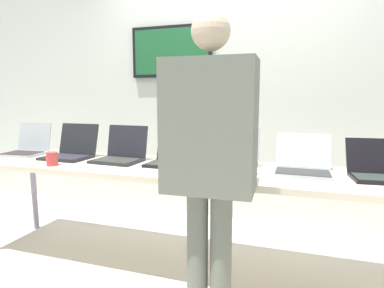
{
  "coord_description": "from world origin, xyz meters",
  "views": [
    {
      "loc": [
        0.65,
        -2.14,
        1.26
      ],
      "look_at": [
        -0.09,
        0.14,
        0.92
      ],
      "focal_mm": 30.22,
      "sensor_mm": 36.0,
      "label": 1
    }
  ],
  "objects_px": {
    "laptop_station_1": "(71,150)",
    "coffee_mug": "(52,159)",
    "laptop_station_6": "(379,170)",
    "person": "(210,150)",
    "laptop_station_0": "(28,147)",
    "workbench": "(198,174)",
    "laptop_station_5": "(303,164)",
    "laptop_station_2": "(121,153)",
    "laptop_station_3": "(173,157)",
    "laptop_station_4": "(233,160)"
  },
  "relations": [
    {
      "from": "laptop_station_5",
      "to": "coffee_mug",
      "type": "xyz_separation_m",
      "value": [
        -1.74,
        -0.33,
        -0.01
      ]
    },
    {
      "from": "laptop_station_5",
      "to": "laptop_station_6",
      "type": "bearing_deg",
      "value": -2.22
    },
    {
      "from": "workbench",
      "to": "laptop_station_1",
      "type": "bearing_deg",
      "value": 177.16
    },
    {
      "from": "person",
      "to": "laptop_station_0",
      "type": "bearing_deg",
      "value": 159.13
    },
    {
      "from": "laptop_station_0",
      "to": "laptop_station_4",
      "type": "relative_size",
      "value": 0.92
    },
    {
      "from": "laptop_station_0",
      "to": "laptop_station_6",
      "type": "xyz_separation_m",
      "value": [
        2.73,
        -0.01,
        -0.01
      ]
    },
    {
      "from": "workbench",
      "to": "laptop_station_2",
      "type": "relative_size",
      "value": 9.7
    },
    {
      "from": "laptop_station_6",
      "to": "person",
      "type": "xyz_separation_m",
      "value": [
        -0.89,
        -0.69,
        0.18
      ]
    },
    {
      "from": "laptop_station_2",
      "to": "coffee_mug",
      "type": "relative_size",
      "value": 3.83
    },
    {
      "from": "workbench",
      "to": "person",
      "type": "relative_size",
      "value": 2.19
    },
    {
      "from": "workbench",
      "to": "laptop_station_2",
      "type": "distance_m",
      "value": 0.66
    },
    {
      "from": "laptop_station_1",
      "to": "laptop_station_2",
      "type": "distance_m",
      "value": 0.47
    },
    {
      "from": "laptop_station_4",
      "to": "workbench",
      "type": "bearing_deg",
      "value": -165.21
    },
    {
      "from": "laptop_station_1",
      "to": "coffee_mug",
      "type": "bearing_deg",
      "value": -76.07
    },
    {
      "from": "laptop_station_5",
      "to": "person",
      "type": "relative_size",
      "value": 0.22
    },
    {
      "from": "laptop_station_6",
      "to": "workbench",
      "type": "bearing_deg",
      "value": -176.63
    },
    {
      "from": "laptop_station_0",
      "to": "laptop_station_4",
      "type": "xyz_separation_m",
      "value": [
        1.83,
        -0.02,
        0.0
      ]
    },
    {
      "from": "laptop_station_0",
      "to": "laptop_station_5",
      "type": "height_order",
      "value": "laptop_station_0"
    },
    {
      "from": "laptop_station_0",
      "to": "laptop_station_6",
      "type": "relative_size",
      "value": 0.94
    },
    {
      "from": "laptop_station_5",
      "to": "laptop_station_3",
      "type": "bearing_deg",
      "value": -178.1
    },
    {
      "from": "laptop_station_3",
      "to": "person",
      "type": "relative_size",
      "value": 0.21
    },
    {
      "from": "laptop_station_2",
      "to": "person",
      "type": "bearing_deg",
      "value": -36.92
    },
    {
      "from": "laptop_station_1",
      "to": "laptop_station_0",
      "type": "bearing_deg",
      "value": 176.82
    },
    {
      "from": "coffee_mug",
      "to": "laptop_station_3",
      "type": "bearing_deg",
      "value": 20.12
    },
    {
      "from": "laptop_station_0",
      "to": "coffee_mug",
      "type": "bearing_deg",
      "value": -30.95
    },
    {
      "from": "coffee_mug",
      "to": "laptop_station_5",
      "type": "bearing_deg",
      "value": 10.89
    },
    {
      "from": "laptop_station_1",
      "to": "coffee_mug",
      "type": "height_order",
      "value": "laptop_station_1"
    },
    {
      "from": "workbench",
      "to": "laptop_station_3",
      "type": "xyz_separation_m",
      "value": [
        -0.21,
        0.05,
        0.1
      ]
    },
    {
      "from": "workbench",
      "to": "laptop_station_0",
      "type": "height_order",
      "value": "laptop_station_0"
    },
    {
      "from": "workbench",
      "to": "laptop_station_6",
      "type": "relative_size",
      "value": 9.86
    },
    {
      "from": "workbench",
      "to": "laptop_station_3",
      "type": "height_order",
      "value": "laptop_station_3"
    },
    {
      "from": "laptop_station_2",
      "to": "laptop_station_1",
      "type": "bearing_deg",
      "value": -179.89
    },
    {
      "from": "workbench",
      "to": "person",
      "type": "height_order",
      "value": "person"
    },
    {
      "from": "laptop_station_0",
      "to": "person",
      "type": "bearing_deg",
      "value": -20.87
    },
    {
      "from": "laptop_station_0",
      "to": "laptop_station_6",
      "type": "height_order",
      "value": "laptop_station_0"
    },
    {
      "from": "person",
      "to": "laptop_station_2",
      "type": "bearing_deg",
      "value": 143.08
    },
    {
      "from": "laptop_station_0",
      "to": "laptop_station_1",
      "type": "bearing_deg",
      "value": -3.18
    },
    {
      "from": "laptop_station_0",
      "to": "laptop_station_1",
      "type": "height_order",
      "value": "laptop_station_1"
    },
    {
      "from": "laptop_station_0",
      "to": "laptop_station_3",
      "type": "xyz_separation_m",
      "value": [
        1.38,
        -0.03,
        -0.0
      ]
    },
    {
      "from": "laptop_station_5",
      "to": "laptop_station_2",
      "type": "bearing_deg",
      "value": -178.82
    },
    {
      "from": "laptop_station_5",
      "to": "coffee_mug",
      "type": "relative_size",
      "value": 3.79
    },
    {
      "from": "laptop_station_2",
      "to": "laptop_station_5",
      "type": "height_order",
      "value": "laptop_station_2"
    },
    {
      "from": "laptop_station_2",
      "to": "coffee_mug",
      "type": "bearing_deg",
      "value": -141.8
    },
    {
      "from": "laptop_station_6",
      "to": "coffee_mug",
      "type": "relative_size",
      "value": 3.77
    },
    {
      "from": "laptop_station_3",
      "to": "laptop_station_4",
      "type": "distance_m",
      "value": 0.45
    },
    {
      "from": "laptop_station_1",
      "to": "person",
      "type": "relative_size",
      "value": 0.23
    },
    {
      "from": "laptop_station_2",
      "to": "laptop_station_5",
      "type": "relative_size",
      "value": 1.01
    },
    {
      "from": "laptop_station_5",
      "to": "coffee_mug",
      "type": "bearing_deg",
      "value": -169.11
    },
    {
      "from": "workbench",
      "to": "laptop_station_1",
      "type": "relative_size",
      "value": 9.73
    },
    {
      "from": "coffee_mug",
      "to": "person",
      "type": "bearing_deg",
      "value": -16.04
    }
  ]
}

